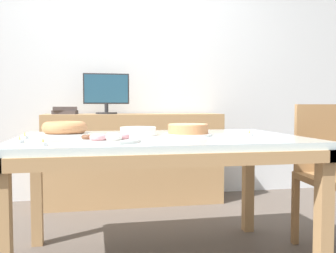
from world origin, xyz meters
The scene contains 14 objects.
wall_back centered at (0.00, 1.74, 1.30)m, with size 8.00×0.10×2.60m, color silver.
dining_table centered at (0.00, 0.00, 0.67)m, with size 1.62×1.06×0.76m.
chair centered at (1.14, 0.03, 0.52)m, with size 0.45×0.45×0.94m.
sideboard centered at (0.00, 1.44, 0.43)m, with size 1.66×0.44×0.85m.
computer_monitor centered at (-0.26, 1.44, 1.04)m, with size 0.42×0.20×0.38m.
book_stack centered at (-0.63, 1.44, 0.89)m, with size 0.23×0.20×0.07m.
cake_chocolate_round centered at (0.17, 0.01, 0.79)m, with size 0.28×0.28×0.07m.
cake_golden_bundt centered at (-0.54, 0.17, 0.79)m, with size 0.31×0.31×0.08m.
pastry_platter centered at (-0.32, -0.27, 0.77)m, with size 0.36×0.36×0.04m.
plate_stack centered at (-0.11, 0.07, 0.78)m, with size 0.21×0.21×0.05m.
tealight_near_cakes centered at (0.51, -0.09, 0.77)m, with size 0.04×0.04×0.04m.
tealight_centre centered at (-0.73, -0.04, 0.77)m, with size 0.04×0.04×0.04m.
tealight_near_front centered at (-0.71, -0.26, 0.77)m, with size 0.04×0.04×0.04m.
tealight_right_edge centered at (-0.59, -0.41, 0.77)m, with size 0.04×0.04×0.04m.
Camera 1 is at (-0.36, -2.11, 0.93)m, focal length 40.00 mm.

